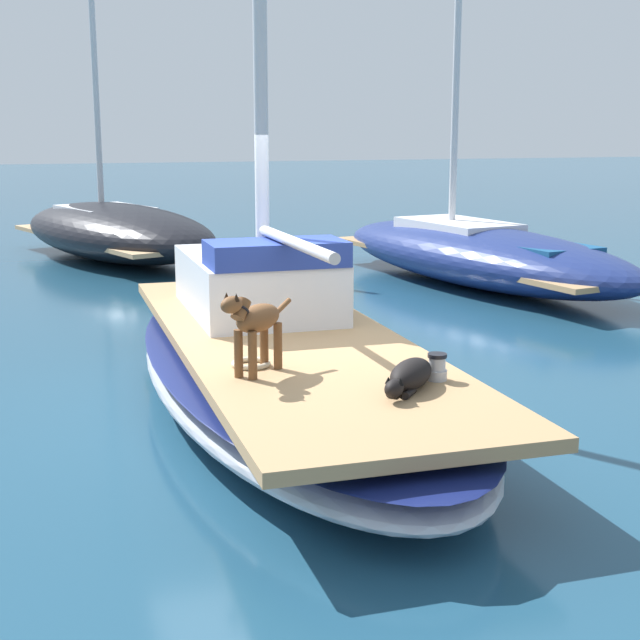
{
  "coord_description": "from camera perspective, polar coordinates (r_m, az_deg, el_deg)",
  "views": [
    {
      "loc": [
        -2.33,
        -7.97,
        2.58
      ],
      "look_at": [
        0.0,
        -1.0,
        1.01
      ],
      "focal_mm": 50.99,
      "sensor_mm": 36.0,
      "label": 1
    }
  ],
  "objects": [
    {
      "name": "ground_plane",
      "position": [
        8.7,
        -2.1,
        -5.21
      ],
      "size": [
        120.0,
        120.0,
        0.0
      ],
      "primitive_type": "plane",
      "color": "navy"
    },
    {
      "name": "sailboat_main",
      "position": [
        8.6,
        -2.12,
        -3.08
      ],
      "size": [
        2.7,
        7.3,
        0.66
      ],
      "color": "#B2B7C1",
      "rests_on": "ground"
    },
    {
      "name": "cabin_house",
      "position": [
        9.52,
        -3.87,
        2.5
      ],
      "size": [
        1.46,
        2.25,
        0.84
      ],
      "color": "silver",
      "rests_on": "sailboat_main"
    },
    {
      "name": "dog_black",
      "position": [
        6.78,
        5.62,
        -3.52
      ],
      "size": [
        0.71,
        0.76,
        0.22
      ],
      "color": "black",
      "rests_on": "sailboat_main"
    },
    {
      "name": "dog_brown",
      "position": [
        7.11,
        -4.11,
        -0.14
      ],
      "size": [
        0.76,
        0.69,
        0.7
      ],
      "color": "brown",
      "rests_on": "sailboat_main"
    },
    {
      "name": "deck_winch",
      "position": [
        7.07,
        7.35,
        -2.98
      ],
      "size": [
        0.16,
        0.16,
        0.21
      ],
      "color": "#B7B7BC",
      "rests_on": "sailboat_main"
    },
    {
      "name": "coiled_rope",
      "position": [
        7.45,
        -4.35,
        -2.74
      ],
      "size": [
        0.32,
        0.32,
        0.04
      ],
      "primitive_type": "torus",
      "color": "beige",
      "rests_on": "sailboat_main"
    },
    {
      "name": "moored_boat_far_astern",
      "position": [
        18.49,
        -12.66,
        5.53
      ],
      "size": [
        4.49,
        6.94,
        7.09
      ],
      "color": "black",
      "rests_on": "ground"
    },
    {
      "name": "moored_boat_starboard_side",
      "position": [
        15.35,
        9.84,
        4.21
      ],
      "size": [
        3.37,
        7.49,
        7.29
      ],
      "color": "navy",
      "rests_on": "ground"
    }
  ]
}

